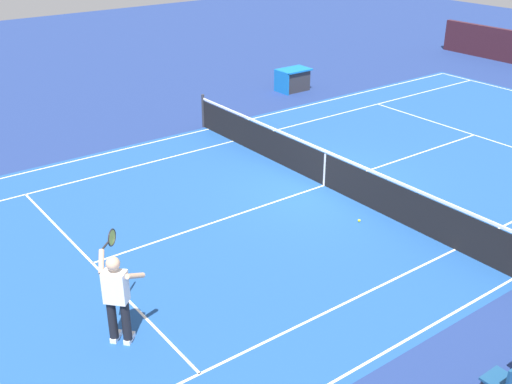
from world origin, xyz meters
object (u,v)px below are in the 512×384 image
tennis_ball (359,221)px  spectator_chair_3 (507,381)px  equipment_cart_tarped (293,80)px  tennis_player_near (117,294)px  tennis_net (325,168)px

tennis_ball → spectator_chair_3: 5.97m
tennis_ball → equipment_cart_tarped: size_ratio=0.05×
tennis_player_near → spectator_chair_3: bearing=128.3°
tennis_net → spectator_chair_3: bearing=66.1°
tennis_net → tennis_player_near: 7.50m
tennis_net → spectator_chair_3: size_ratio=13.30×
tennis_player_near → equipment_cart_tarped: bearing=-140.5°
tennis_net → tennis_player_near: tennis_player_near is taller
tennis_ball → equipment_cart_tarped: (-5.79, -9.31, 0.40)m
tennis_player_near → tennis_ball: bearing=-174.2°
tennis_player_near → tennis_ball: (-6.28, -0.63, -0.90)m
tennis_player_near → equipment_cart_tarped: 15.65m
spectator_chair_3 → tennis_ball: bearing=-115.2°
tennis_player_near → tennis_ball: tennis_player_near is taller
tennis_player_near → spectator_chair_3: tennis_player_near is taller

